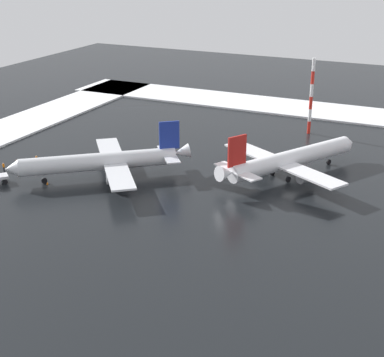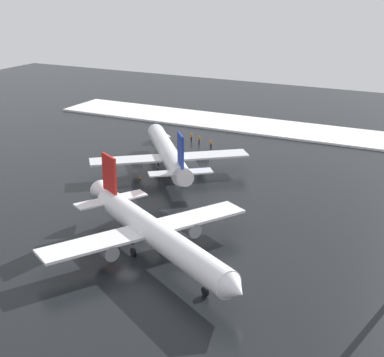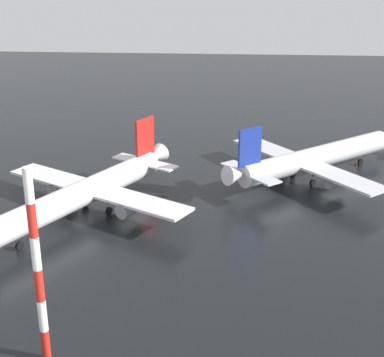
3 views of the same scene
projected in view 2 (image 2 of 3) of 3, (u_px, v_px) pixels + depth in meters
The scene contains 10 objects.
ground_plane at pixel (127, 257), 71.70m from camera, with size 240.00×240.00×0.00m, color black.
snow_bank_right at pixel (295, 130), 127.91m from camera, with size 14.00×116.00×0.44m, color white.
airplane_parked_portside at pixel (168, 153), 101.88m from camera, with size 27.38×24.73×9.76m.
airplane_foreground_jet at pixel (155, 233), 70.41m from camera, with size 25.81×30.20×9.88m.
pushback_tug at pixel (161, 135), 120.60m from camera, with size 4.64×4.94×2.50m.
ground_crew_by_nose_gear at pixel (191, 136), 120.46m from camera, with size 0.36×0.36×1.71m.
ground_crew_near_tug at pixel (211, 143), 115.52m from camera, with size 0.36×0.36×1.71m.
ground_crew_beside_wing at pixel (199, 139), 118.54m from camera, with size 0.36×0.36×1.71m.
traffic_cone_near_nose at pixel (140, 177), 98.91m from camera, with size 0.36×0.36×0.55m, color orange.
traffic_cone_mid_line at pixel (156, 153), 111.95m from camera, with size 0.36×0.36×0.55m, color orange.
Camera 2 is at (-53.78, -36.35, 32.89)m, focal length 55.00 mm.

